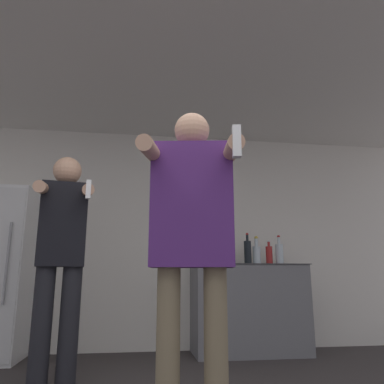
{
  "coord_description": "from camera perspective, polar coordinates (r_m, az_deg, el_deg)",
  "views": [
    {
      "loc": [
        -0.14,
        -1.35,
        0.8
      ],
      "look_at": [
        0.13,
        0.54,
        1.24
      ],
      "focal_mm": 35.0,
      "sensor_mm": 36.0,
      "label": 1
    }
  ],
  "objects": [
    {
      "name": "person_man_side",
      "position": [
        3.12,
        -19.33,
        -8.76
      ],
      "size": [
        0.48,
        0.5,
        1.77
      ],
      "color": "black",
      "rests_on": "ground_plane"
    },
    {
      "name": "bottle_red_label",
      "position": [
        4.37,
        11.68,
        -9.32
      ],
      "size": [
        0.07,
        0.07,
        0.27
      ],
      "color": "maroon",
      "rests_on": "counter"
    },
    {
      "name": "bottle_brown_liquor",
      "position": [
        4.22,
        4.64,
        -8.91
      ],
      "size": [
        0.08,
        0.08,
        0.36
      ],
      "color": "#194723",
      "rests_on": "counter"
    },
    {
      "name": "person_woman_foreground",
      "position": [
        1.91,
        0.01,
        -6.31
      ],
      "size": [
        0.53,
        0.58,
        1.67
      ],
      "color": "#75664C",
      "rests_on": "ground_plane"
    },
    {
      "name": "bottle_amber_bourbon",
      "position": [
        4.29,
        8.48,
        -8.98
      ],
      "size": [
        0.08,
        0.08,
        0.35
      ],
      "color": "black",
      "rests_on": "counter"
    },
    {
      "name": "wall_back",
      "position": [
        4.52,
        -6.34,
        -6.84
      ],
      "size": [
        7.0,
        0.06,
        2.55
      ],
      "color": "silver",
      "rests_on": "ground_plane"
    },
    {
      "name": "bottle_green_wine",
      "position": [
        4.41,
        13.17,
        -9.06
      ],
      "size": [
        0.09,
        0.09,
        0.33
      ],
      "color": "silver",
      "rests_on": "counter"
    },
    {
      "name": "bottle_dark_rum",
      "position": [
        4.32,
        9.84,
        -9.22
      ],
      "size": [
        0.09,
        0.09,
        0.31
      ],
      "color": "silver",
      "rests_on": "counter"
    },
    {
      "name": "ceiling_slab",
      "position": [
        3.41,
        -4.8,
        18.5
      ],
      "size": [
        7.0,
        3.64,
        0.05
      ],
      "color": "silver",
      "rests_on": "wall_back"
    },
    {
      "name": "counter",
      "position": [
        4.35,
        8.6,
        -17.09
      ],
      "size": [
        1.25,
        0.62,
        0.95
      ],
      "color": "slate",
      "rests_on": "ground_plane"
    }
  ]
}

